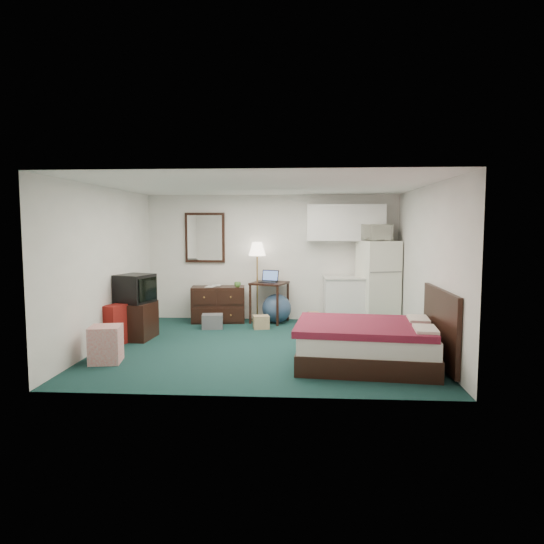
# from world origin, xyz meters

# --- Properties ---
(floor) EXTENTS (5.00, 4.50, 0.01)m
(floor) POSITION_xyz_m (0.00, 0.00, 0.00)
(floor) COLOR #122D2D
(floor) RESTS_ON ground
(ceiling) EXTENTS (5.00, 4.50, 0.01)m
(ceiling) POSITION_xyz_m (0.00, 0.00, 2.50)
(ceiling) COLOR silver
(ceiling) RESTS_ON walls
(walls) EXTENTS (5.01, 4.51, 2.50)m
(walls) POSITION_xyz_m (0.00, 0.00, 1.25)
(walls) COLOR silver
(walls) RESTS_ON floor
(mirror) EXTENTS (0.80, 0.06, 1.00)m
(mirror) POSITION_xyz_m (-1.35, 2.22, 1.65)
(mirror) COLOR white
(mirror) RESTS_ON walls
(upper_cabinets) EXTENTS (1.50, 0.35, 0.70)m
(upper_cabinets) POSITION_xyz_m (1.45, 2.08, 1.95)
(upper_cabinets) COLOR white
(upper_cabinets) RESTS_ON walls
(headboard) EXTENTS (0.06, 1.56, 1.00)m
(headboard) POSITION_xyz_m (2.46, -0.95, 0.55)
(headboard) COLOR black
(headboard) RESTS_ON walls
(dresser) EXTENTS (1.08, 0.59, 0.70)m
(dresser) POSITION_xyz_m (-1.03, 1.88, 0.35)
(dresser) COLOR black
(dresser) RESTS_ON floor
(floor_lamp) EXTENTS (0.37, 0.37, 1.57)m
(floor_lamp) POSITION_xyz_m (-0.28, 2.02, 0.78)
(floor_lamp) COLOR #B7873F
(floor_lamp) RESTS_ON floor
(desk) EXTENTS (0.79, 0.79, 0.79)m
(desk) POSITION_xyz_m (-0.03, 1.93, 0.40)
(desk) COLOR black
(desk) RESTS_ON floor
(exercise_ball) EXTENTS (0.72, 0.72, 0.57)m
(exercise_ball) POSITION_xyz_m (0.12, 1.87, 0.28)
(exercise_ball) COLOR navy
(exercise_ball) RESTS_ON floor
(kitchen_counter) EXTENTS (0.82, 0.63, 0.88)m
(kitchen_counter) POSITION_xyz_m (1.45, 1.91, 0.44)
(kitchen_counter) COLOR white
(kitchen_counter) RESTS_ON floor
(fridge) EXTENTS (0.82, 0.82, 1.60)m
(fridge) POSITION_xyz_m (2.06, 1.88, 0.80)
(fridge) COLOR white
(fridge) RESTS_ON floor
(bed) EXTENTS (1.93, 1.58, 0.58)m
(bed) POSITION_xyz_m (1.48, -0.95, 0.29)
(bed) COLOR maroon
(bed) RESTS_ON floor
(tv_stand) EXTENTS (0.66, 0.71, 0.61)m
(tv_stand) POSITION_xyz_m (-2.21, 0.40, 0.31)
(tv_stand) COLOR black
(tv_stand) RESTS_ON floor
(suitcase) EXTENTS (0.36, 0.45, 0.64)m
(suitcase) POSITION_xyz_m (-2.35, -0.02, 0.32)
(suitcase) COLOR maroon
(suitcase) RESTS_ON floor
(retail_box) EXTENTS (0.47, 0.47, 0.51)m
(retail_box) POSITION_xyz_m (-2.10, -1.03, 0.26)
(retail_box) COLOR silver
(retail_box) RESTS_ON floor
(file_bin) EXTENTS (0.41, 0.33, 0.26)m
(file_bin) POSITION_xyz_m (-1.04, 1.28, 0.13)
(file_bin) COLOR #5B5B62
(file_bin) RESTS_ON floor
(cardboard_box_a) EXTENTS (0.33, 0.30, 0.24)m
(cardboard_box_a) POSITION_xyz_m (-0.14, 1.32, 0.12)
(cardboard_box_a) COLOR #8C7657
(cardboard_box_a) RESTS_ON floor
(cardboard_box_b) EXTENTS (0.25, 0.28, 0.24)m
(cardboard_box_b) POSITION_xyz_m (0.85, 1.75, 0.12)
(cardboard_box_b) COLOR #8C7657
(cardboard_box_b) RESTS_ON floor
(laptop) EXTENTS (0.40, 0.35, 0.23)m
(laptop) POSITION_xyz_m (-0.05, 1.86, 0.91)
(laptop) COLOR black
(laptop) RESTS_ON desk
(crt_tv) EXTENTS (0.66, 0.69, 0.47)m
(crt_tv) POSITION_xyz_m (-2.16, 0.37, 0.85)
(crt_tv) COLOR black
(crt_tv) RESTS_ON tv_stand
(microwave) EXTENTS (0.59, 0.36, 0.39)m
(microwave) POSITION_xyz_m (2.01, 1.90, 1.80)
(microwave) COLOR white
(microwave) RESTS_ON fridge
(book_a) EXTENTS (0.17, 0.04, 0.23)m
(book_a) POSITION_xyz_m (-1.25, 1.79, 0.82)
(book_a) COLOR #8C7657
(book_a) RESTS_ON dresser
(book_b) EXTENTS (0.18, 0.03, 0.24)m
(book_b) POSITION_xyz_m (-1.17, 1.96, 0.82)
(book_b) COLOR #8C7657
(book_b) RESTS_ON dresser
(mug) EXTENTS (0.16, 0.15, 0.13)m
(mug) POSITION_xyz_m (-0.64, 1.81, 0.77)
(mug) COLOR #4F873A
(mug) RESTS_ON dresser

